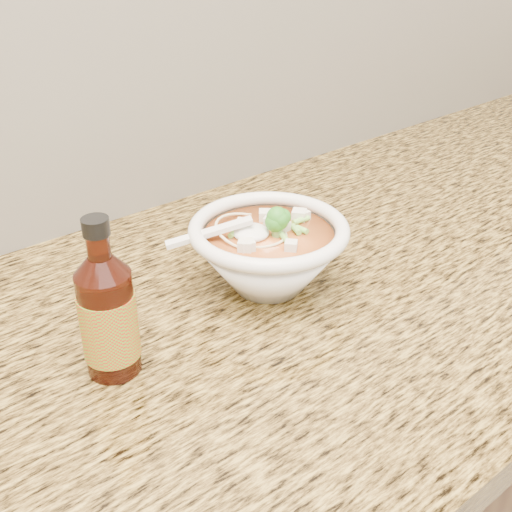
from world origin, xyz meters
TOP-DOWN VIEW (x-y plane):
  - soup_bowl at (0.36, 1.69)m, footprint 0.21×0.20m
  - hot_sauce_bottle at (0.13, 1.67)m, footprint 0.07×0.07m

SIDE VIEW (x-z plane):
  - soup_bowl at x=0.36m, z-range 0.89..1.00m
  - hot_sauce_bottle at x=0.13m, z-range 0.88..1.05m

